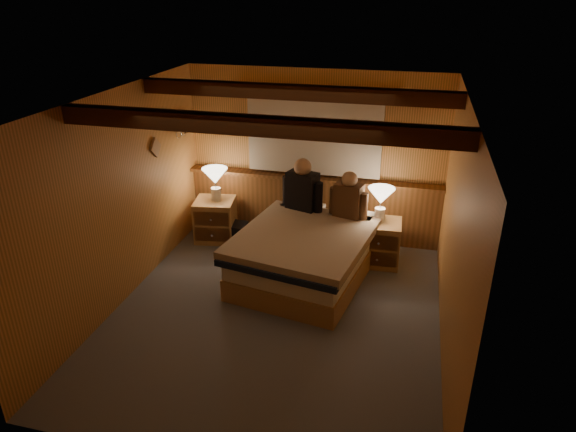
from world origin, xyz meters
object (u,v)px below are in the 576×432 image
(bed, at_px, (306,253))
(person_right, at_px, (349,198))
(nightstand_right, at_px, (379,242))
(lamp_right, at_px, (381,198))
(person_left, at_px, (302,188))
(lamp_left, at_px, (215,178))
(nightstand_left, at_px, (215,220))
(duffel_bag, at_px, (229,232))

(bed, distance_m, person_right, 0.91)
(nightstand_right, height_order, person_right, person_right)
(lamp_right, bearing_deg, person_left, 178.96)
(nightstand_right, bearing_deg, person_left, 174.27)
(lamp_left, relative_size, person_right, 0.74)
(nightstand_right, height_order, lamp_left, lamp_left)
(bed, relative_size, nightstand_right, 3.59)
(nightstand_left, bearing_deg, duffel_bag, -17.38)
(lamp_left, bearing_deg, person_right, -6.05)
(duffel_bag, bearing_deg, lamp_left, 164.01)
(nightstand_right, xyz_separation_m, person_left, (-1.06, 0.07, 0.64))
(nightstand_left, bearing_deg, person_left, -11.94)
(person_left, bearing_deg, nightstand_left, -166.26)
(bed, relative_size, person_left, 2.95)
(person_right, bearing_deg, lamp_left, -171.34)
(nightstand_left, height_order, person_right, person_right)
(lamp_right, distance_m, person_right, 0.41)
(lamp_right, xyz_separation_m, person_right, (-0.40, -0.09, -0.01))
(bed, distance_m, lamp_right, 1.20)
(nightstand_right, xyz_separation_m, lamp_right, (-0.02, 0.05, 0.61))
(nightstand_left, height_order, nightstand_right, nightstand_left)
(nightstand_left, relative_size, nightstand_right, 1.05)
(bed, xyz_separation_m, duffel_bag, (-1.28, 0.71, -0.19))
(lamp_left, distance_m, person_right, 1.91)
(person_left, xyz_separation_m, duffel_bag, (-1.07, 0.03, -0.78))
(nightstand_right, relative_size, lamp_right, 1.32)
(person_right, bearing_deg, duffel_bag, -169.89)
(bed, relative_size, nightstand_left, 3.43)
(bed, relative_size, duffel_bag, 4.27)
(person_right, bearing_deg, nightstand_right, 19.15)
(bed, bearing_deg, duffel_bag, 160.92)
(nightstand_left, relative_size, person_left, 0.86)
(bed, xyz_separation_m, nightstand_left, (-1.49, 0.74, -0.04))
(person_right, xyz_separation_m, duffel_bag, (-1.70, 0.14, -0.75))
(bed, height_order, nightstand_left, bed)
(lamp_left, relative_size, duffel_bag, 0.94)
(nightstand_right, height_order, lamp_right, lamp_right)
(person_left, distance_m, duffel_bag, 1.33)
(nightstand_right, distance_m, person_left, 1.24)
(nightstand_right, height_order, person_left, person_left)
(person_left, bearing_deg, lamp_right, 15.48)
(nightstand_left, bearing_deg, nightstand_right, -12.47)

